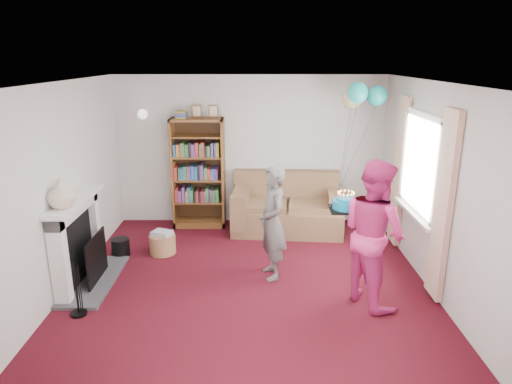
{
  "coord_description": "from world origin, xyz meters",
  "views": [
    {
      "loc": [
        0.08,
        -5.09,
        2.78
      ],
      "look_at": [
        0.09,
        0.6,
        1.08
      ],
      "focal_mm": 32.0,
      "sensor_mm": 36.0,
      "label": 1
    }
  ],
  "objects_px": {
    "sofa": "(287,209)",
    "person_magenta": "(374,233)",
    "birthday_cake": "(345,205)",
    "bookcase": "(199,174)",
    "person_striped": "(272,223)"
  },
  "relations": [
    {
      "from": "sofa",
      "to": "person_magenta",
      "type": "distance_m",
      "value": 2.52
    },
    {
      "from": "sofa",
      "to": "person_magenta",
      "type": "bearing_deg",
      "value": -65.71
    },
    {
      "from": "person_magenta",
      "to": "birthday_cake",
      "type": "height_order",
      "value": "person_magenta"
    },
    {
      "from": "bookcase",
      "to": "person_magenta",
      "type": "distance_m",
      "value": 3.44
    },
    {
      "from": "bookcase",
      "to": "birthday_cake",
      "type": "height_order",
      "value": "bookcase"
    },
    {
      "from": "bookcase",
      "to": "birthday_cake",
      "type": "distance_m",
      "value": 3.07
    },
    {
      "from": "person_striped",
      "to": "person_magenta",
      "type": "distance_m",
      "value": 1.3
    },
    {
      "from": "person_magenta",
      "to": "birthday_cake",
      "type": "distance_m",
      "value": 0.46
    },
    {
      "from": "bookcase",
      "to": "person_striped",
      "type": "relative_size",
      "value": 1.37
    },
    {
      "from": "bookcase",
      "to": "person_striped",
      "type": "height_order",
      "value": "bookcase"
    },
    {
      "from": "sofa",
      "to": "birthday_cake",
      "type": "relative_size",
      "value": 4.87
    },
    {
      "from": "bookcase",
      "to": "sofa",
      "type": "height_order",
      "value": "bookcase"
    },
    {
      "from": "birthday_cake",
      "to": "person_magenta",
      "type": "bearing_deg",
      "value": -41.11
    },
    {
      "from": "sofa",
      "to": "bookcase",
      "type": "bearing_deg",
      "value": 176.17
    },
    {
      "from": "sofa",
      "to": "person_striped",
      "type": "relative_size",
      "value": 1.19
    }
  ]
}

